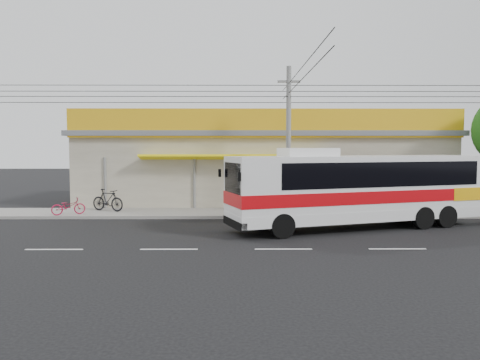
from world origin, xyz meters
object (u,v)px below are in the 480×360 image
object	(u,v)px
coach_bus	(360,185)
motorbike_dark	(108,200)
utility_pole	(289,93)
motorbike_red	(68,206)

from	to	relation	value
coach_bus	motorbike_dark	world-z (taller)	coach_bus
coach_bus	motorbike_dark	size ratio (longest dim) A/B	5.89
coach_bus	utility_pole	size ratio (longest dim) A/B	0.34
motorbike_dark	coach_bus	bearing A→B (deg)	-86.52
motorbike_dark	utility_pole	world-z (taller)	utility_pole
coach_bus	utility_pole	distance (m)	6.24
motorbike_red	coach_bus	bearing A→B (deg)	-129.49
motorbike_dark	utility_pole	xyz separation A→B (m)	(9.53, -1.11, 5.55)
motorbike_red	motorbike_dark	size ratio (longest dim) A/B	0.83
utility_pole	motorbike_red	bearing A→B (deg)	-178.83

